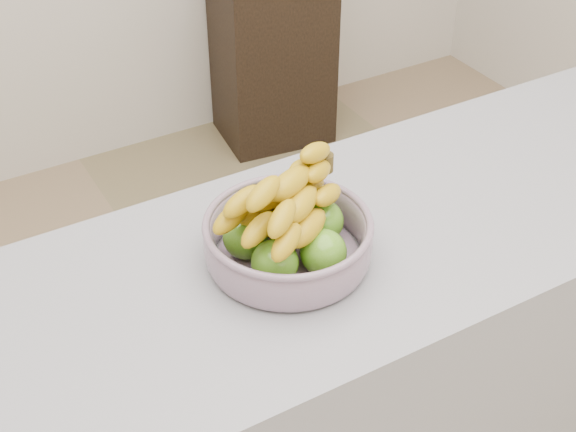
# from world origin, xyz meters

# --- Properties ---
(counter) EXTENTS (2.00, 0.60, 0.90)m
(counter) POSITION_xyz_m (0.00, 0.07, 0.45)
(counter) COLOR #9C9CA4
(counter) RESTS_ON ground
(cabinet) EXTENTS (0.48, 0.41, 0.80)m
(cabinet) POSITION_xyz_m (0.82, 1.78, 0.40)
(cabinet) COLOR black
(cabinet) RESTS_ON ground
(fruit_bowl) EXTENTS (0.31, 0.31, 0.19)m
(fruit_bowl) POSITION_xyz_m (-0.09, 0.07, 0.96)
(fruit_bowl) COLOR #A0ADC0
(fruit_bowl) RESTS_ON counter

